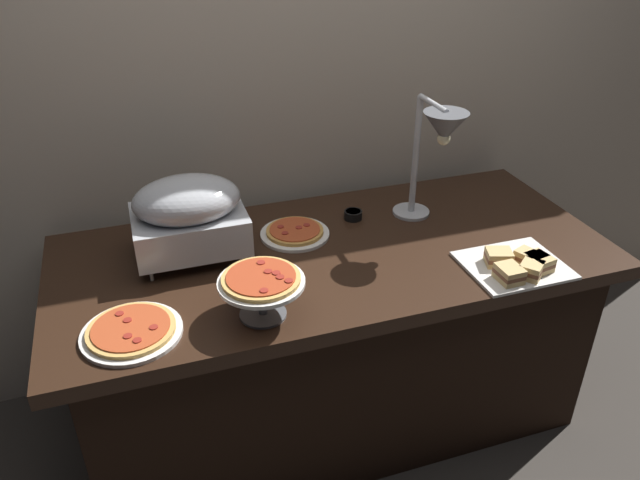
{
  "coord_description": "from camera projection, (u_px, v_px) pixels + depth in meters",
  "views": [
    {
      "loc": [
        -0.62,
        -1.69,
        1.85
      ],
      "look_at": [
        -0.05,
        0.0,
        0.81
      ],
      "focal_mm": 34.31,
      "sensor_mm": 36.0,
      "label": 1
    }
  ],
  "objects": [
    {
      "name": "pizza_plate_center",
      "position": [
        131.0,
        331.0,
        1.7
      ],
      "size": [
        0.28,
        0.28,
        0.03
      ],
      "color": "white",
      "rests_on": "buffet_table"
    },
    {
      "name": "sandwich_platter",
      "position": [
        519.0,
        265.0,
        1.98
      ],
      "size": [
        0.32,
        0.27,
        0.06
      ],
      "color": "white",
      "rests_on": "buffet_table"
    },
    {
      "name": "heat_lamp",
      "position": [
        439.0,
        138.0,
        2.04
      ],
      "size": [
        0.15,
        0.33,
        0.47
      ],
      "color": "#B7BABF",
      "rests_on": "buffet_table"
    },
    {
      "name": "chafing_dish",
      "position": [
        188.0,
        214.0,
        2.0
      ],
      "size": [
        0.37,
        0.28,
        0.28
      ],
      "color": "#B7BABF",
      "rests_on": "buffet_table"
    },
    {
      "name": "pizza_plate_front",
      "position": [
        295.0,
        233.0,
        2.19
      ],
      "size": [
        0.25,
        0.25,
        0.03
      ],
      "color": "white",
      "rests_on": "buffet_table"
    },
    {
      "name": "sauce_cup_near",
      "position": [
        353.0,
        214.0,
        2.29
      ],
      "size": [
        0.07,
        0.07,
        0.03
      ],
      "color": "black",
      "rests_on": "buffet_table"
    },
    {
      "name": "ground_plane",
      "position": [
        332.0,
        410.0,
        2.48
      ],
      "size": [
        8.0,
        8.0,
        0.0
      ],
      "primitive_type": "plane",
      "color": "#38332D"
    },
    {
      "name": "pizza_plate_raised_stand",
      "position": [
        261.0,
        284.0,
        1.73
      ],
      "size": [
        0.25,
        0.25,
        0.14
      ],
      "color": "#595B60",
      "rests_on": "buffet_table"
    },
    {
      "name": "back_wall",
      "position": [
        290.0,
        85.0,
        2.29
      ],
      "size": [
        4.4,
        0.04,
        2.4
      ],
      "primitive_type": "cube",
      "color": "#B7A893",
      "rests_on": "ground_plane"
    },
    {
      "name": "buffet_table",
      "position": [
        333.0,
        336.0,
        2.29
      ],
      "size": [
        1.9,
        0.84,
        0.76
      ],
      "color": "black",
      "rests_on": "ground_plane"
    }
  ]
}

